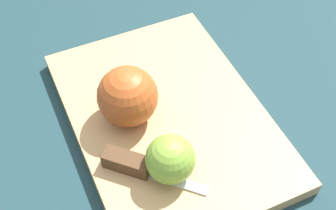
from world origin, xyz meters
TOP-DOWN VIEW (x-y plane):
  - ground_plane at (0.00, 0.00)m, footprint 4.00×4.00m
  - cutting_board at (0.00, 0.00)m, footprint 0.40×0.29m
  - apple_half_left at (-0.02, -0.05)m, footprint 0.09×0.09m
  - apple_half_right at (0.09, -0.04)m, footprint 0.07×0.07m
  - knife at (0.06, -0.09)m, footprint 0.12×0.11m

SIDE VIEW (x-z plane):
  - ground_plane at x=0.00m, z-range 0.00..0.00m
  - cutting_board at x=0.00m, z-range 0.00..0.02m
  - knife at x=0.06m, z-range 0.02..0.05m
  - apple_half_right at x=0.09m, z-range 0.02..0.09m
  - apple_half_left at x=-0.02m, z-range 0.02..0.11m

